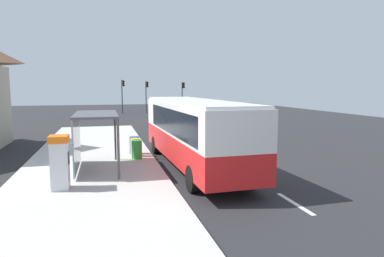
{
  "coord_description": "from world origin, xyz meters",
  "views": [
    {
      "loc": [
        -5.75,
        -15.76,
        3.83
      ],
      "look_at": [
        -1.0,
        2.78,
        1.5
      ],
      "focal_mm": 32.19,
      "sensor_mm": 36.0,
      "label": 1
    }
  ],
  "objects_px": {
    "sedan_near": "(158,106)",
    "recycling_bin_blue": "(134,145)",
    "bus": "(193,129)",
    "recycling_bin_green": "(137,150)",
    "ticket_machine": "(60,162)",
    "traffic_light_far_side": "(123,91)",
    "recycling_bin_yellow": "(136,147)",
    "white_van": "(177,109)",
    "traffic_light_median": "(147,92)",
    "traffic_light_near_side": "(183,92)",
    "bus_shelter": "(89,127)"
  },
  "relations": [
    {
      "from": "sedan_near",
      "to": "recycling_bin_blue",
      "type": "xyz_separation_m",
      "value": [
        -6.5,
        -34.24,
        -0.14
      ]
    },
    {
      "from": "bus",
      "to": "recycling_bin_green",
      "type": "distance_m",
      "value": 3.28
    },
    {
      "from": "recycling_bin_blue",
      "to": "sedan_near",
      "type": "bearing_deg",
      "value": 79.25
    },
    {
      "from": "ticket_machine",
      "to": "recycling_bin_blue",
      "type": "relative_size",
      "value": 2.04
    },
    {
      "from": "traffic_light_far_side",
      "to": "recycling_bin_yellow",
      "type": "bearing_deg",
      "value": -91.97
    },
    {
      "from": "recycling_bin_yellow",
      "to": "recycling_bin_blue",
      "type": "xyz_separation_m",
      "value": [
        0.0,
        0.7,
        0.0
      ]
    },
    {
      "from": "sedan_near",
      "to": "traffic_light_far_side",
      "type": "relative_size",
      "value": 0.93
    },
    {
      "from": "white_van",
      "to": "ticket_machine",
      "type": "relative_size",
      "value": 2.7
    },
    {
      "from": "recycling_bin_yellow",
      "to": "recycling_bin_blue",
      "type": "relative_size",
      "value": 1.0
    },
    {
      "from": "traffic_light_median",
      "to": "recycling_bin_blue",
      "type": "bearing_deg",
      "value": -98.14
    },
    {
      "from": "recycling_bin_yellow",
      "to": "recycling_bin_blue",
      "type": "bearing_deg",
      "value": 90.0
    },
    {
      "from": "traffic_light_near_side",
      "to": "ticket_machine",
      "type": "bearing_deg",
      "value": -109.36
    },
    {
      "from": "ticket_machine",
      "to": "recycling_bin_yellow",
      "type": "bearing_deg",
      "value": 59.14
    },
    {
      "from": "bus_shelter",
      "to": "traffic_light_far_side",
      "type": "bearing_deg",
      "value": 84.53
    },
    {
      "from": "white_van",
      "to": "ticket_machine",
      "type": "distance_m",
      "value": 26.7
    },
    {
      "from": "recycling_bin_green",
      "to": "recycling_bin_blue",
      "type": "bearing_deg",
      "value": 90.0
    },
    {
      "from": "bus",
      "to": "white_van",
      "type": "xyz_separation_m",
      "value": [
        3.91,
        22.17,
        -0.5
      ]
    },
    {
      "from": "recycling_bin_blue",
      "to": "traffic_light_far_side",
      "type": "xyz_separation_m",
      "value": [
        1.1,
        31.4,
        2.55
      ]
    },
    {
      "from": "sedan_near",
      "to": "recycling_bin_blue",
      "type": "bearing_deg",
      "value": -100.75
    },
    {
      "from": "ticket_machine",
      "to": "traffic_light_near_side",
      "type": "relative_size",
      "value": 0.43
    },
    {
      "from": "bus",
      "to": "recycling_bin_green",
      "type": "relative_size",
      "value": 11.66
    },
    {
      "from": "recycling_bin_blue",
      "to": "traffic_light_near_side",
      "type": "distance_m",
      "value": 32.19
    },
    {
      "from": "bus",
      "to": "white_van",
      "type": "height_order",
      "value": "bus"
    },
    {
      "from": "bus_shelter",
      "to": "recycling_bin_green",
      "type": "bearing_deg",
      "value": 39.01
    },
    {
      "from": "ticket_machine",
      "to": "traffic_light_near_side",
      "type": "xyz_separation_m",
      "value": [
        12.84,
        36.54,
        1.85
      ]
    },
    {
      "from": "recycling_bin_green",
      "to": "recycling_bin_blue",
      "type": "height_order",
      "value": "same"
    },
    {
      "from": "white_van",
      "to": "traffic_light_median",
      "type": "bearing_deg",
      "value": 97.75
    },
    {
      "from": "white_van",
      "to": "bus_shelter",
      "type": "xyz_separation_m",
      "value": [
        -8.61,
        -22.19,
        0.75
      ]
    },
    {
      "from": "recycling_bin_yellow",
      "to": "traffic_light_median",
      "type": "relative_size",
      "value": 0.2
    },
    {
      "from": "traffic_light_median",
      "to": "bus_shelter",
      "type": "distance_m",
      "value": 36.05
    },
    {
      "from": "bus",
      "to": "recycling_bin_blue",
      "type": "distance_m",
      "value": 4.2
    },
    {
      "from": "traffic_light_median",
      "to": "sedan_near",
      "type": "bearing_deg",
      "value": 47.13
    },
    {
      "from": "traffic_light_near_side",
      "to": "recycling_bin_blue",
      "type": "bearing_deg",
      "value": -107.6
    },
    {
      "from": "bus",
      "to": "traffic_light_near_side",
      "type": "xyz_separation_m",
      "value": [
        7.22,
        33.77,
        1.18
      ]
    },
    {
      "from": "traffic_light_far_side",
      "to": "traffic_light_median",
      "type": "distance_m",
      "value": 3.59
    },
    {
      "from": "recycling_bin_green",
      "to": "traffic_light_far_side",
      "type": "distance_m",
      "value": 32.91
    },
    {
      "from": "bus",
      "to": "recycling_bin_yellow",
      "type": "height_order",
      "value": "bus"
    },
    {
      "from": "recycling_bin_blue",
      "to": "ticket_machine",
      "type": "bearing_deg",
      "value": -117.8
    },
    {
      "from": "white_van",
      "to": "sedan_near",
      "type": "height_order",
      "value": "white_van"
    },
    {
      "from": "bus_shelter",
      "to": "white_van",
      "type": "bearing_deg",
      "value": 68.79
    },
    {
      "from": "bus",
      "to": "traffic_light_median",
      "type": "xyz_separation_m",
      "value": [
        2.12,
        35.37,
        1.26
      ]
    },
    {
      "from": "ticket_machine",
      "to": "traffic_light_median",
      "type": "height_order",
      "value": "traffic_light_median"
    },
    {
      "from": "white_van",
      "to": "recycling_bin_yellow",
      "type": "bearing_deg",
      "value": -108.0
    },
    {
      "from": "sedan_near",
      "to": "ticket_machine",
      "type": "xyz_separation_m",
      "value": [
        -9.63,
        -40.18,
        0.38
      ]
    },
    {
      "from": "traffic_light_near_side",
      "to": "bus_shelter",
      "type": "xyz_separation_m",
      "value": [
        -11.92,
        -33.79,
        -0.93
      ]
    },
    {
      "from": "recycling_bin_yellow",
      "to": "traffic_light_median",
      "type": "distance_m",
      "value": 33.31
    },
    {
      "from": "recycling_bin_green",
      "to": "sedan_near",
      "type": "bearing_deg",
      "value": 79.66
    },
    {
      "from": "white_van",
      "to": "traffic_light_median",
      "type": "height_order",
      "value": "traffic_light_median"
    },
    {
      "from": "bus",
      "to": "bus_shelter",
      "type": "relative_size",
      "value": 2.77
    },
    {
      "from": "ticket_machine",
      "to": "recycling_bin_blue",
      "type": "distance_m",
      "value": 6.74
    }
  ]
}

